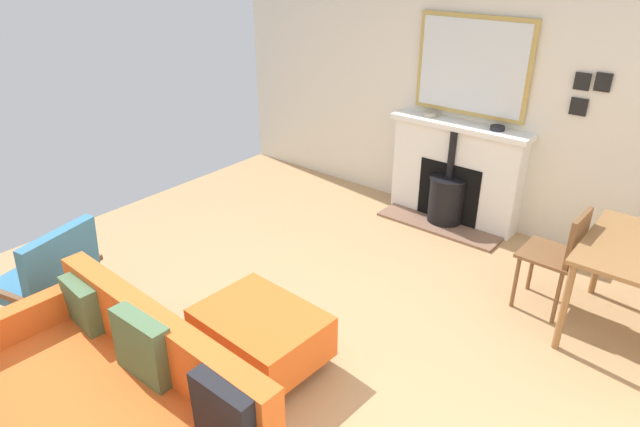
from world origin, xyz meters
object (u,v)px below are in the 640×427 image
ottoman (261,332)px  fireplace (454,178)px  sofa (115,408)px  mantel_bowl_far (498,128)px  dining_chair_near_fireplace (561,252)px  armchair_accent (50,274)px  mantel_bowl_near (430,114)px

ottoman → fireplace: bearing=-179.6°
sofa → mantel_bowl_far: bearing=174.0°
sofa → dining_chair_near_fireplace: (-2.89, 1.38, 0.17)m
fireplace → dining_chair_near_fireplace: 1.63m
dining_chair_near_fireplace → armchair_accent: bearing=-47.8°
mantel_bowl_near → dining_chair_near_fireplace: bearing=60.4°
mantel_bowl_near → mantel_bowl_far: size_ratio=1.09×
fireplace → ottoman: 2.78m
ottoman → armchair_accent: bearing=-65.3°
sofa → armchair_accent: size_ratio=2.26×
dining_chair_near_fireplace → fireplace: bearing=-124.5°
dining_chair_near_fireplace → mantel_bowl_near: bearing=-119.6°
fireplace → mantel_bowl_far: (-0.03, 0.36, 0.59)m
ottoman → armchair_accent: size_ratio=1.03×
ottoman → dining_chair_near_fireplace: (-1.85, 1.32, 0.27)m
mantel_bowl_far → armchair_accent: (3.47, -1.79, -0.59)m
mantel_bowl_far → armchair_accent: bearing=-27.3°
sofa → mantel_bowl_near: bearing=-175.6°
sofa → dining_chair_near_fireplace: bearing=154.4°
fireplace → dining_chair_near_fireplace: fireplace is taller
mantel_bowl_near → mantel_bowl_far: bearing=90.0°
fireplace → mantel_bowl_near: size_ratio=9.55×
fireplace → mantel_bowl_far: 0.69m
fireplace → armchair_accent: 3.72m
fireplace → mantel_bowl_near: 0.68m
fireplace → armchair_accent: size_ratio=1.68×
ottoman → dining_chair_near_fireplace: dining_chair_near_fireplace is taller
ottoman → sofa: bearing=-3.4°
mantel_bowl_far → armchair_accent: 3.94m
ottoman → armchair_accent: (0.66, -1.45, 0.21)m
mantel_bowl_near → fireplace: bearing=84.5°
mantel_bowl_near → armchair_accent: size_ratio=0.18×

